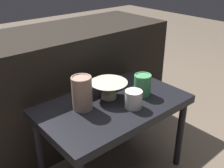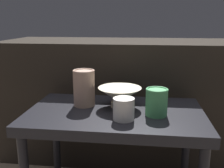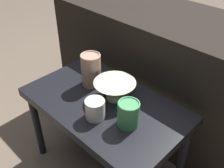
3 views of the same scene
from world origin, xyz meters
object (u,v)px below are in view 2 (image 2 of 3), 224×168
at_px(bowl, 120,95).
at_px(vase_textured_left, 84,87).
at_px(vase_colorful_right, 157,102).
at_px(cup, 124,109).

bearing_deg(bowl, vase_textured_left, 179.11).
height_order(vase_textured_left, vase_colorful_right, vase_textured_left).
xyz_separation_m(vase_colorful_right, cup, (-0.12, -0.06, -0.01)).
distance_m(bowl, vase_colorful_right, 0.17).
distance_m(vase_textured_left, vase_colorful_right, 0.31).
height_order(vase_colorful_right, cup, vase_colorful_right).
relative_size(vase_textured_left, cup, 1.90).
bearing_deg(vase_textured_left, vase_colorful_right, -15.39).
bearing_deg(cup, vase_textured_left, 141.64).
relative_size(vase_colorful_right, cup, 1.30).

